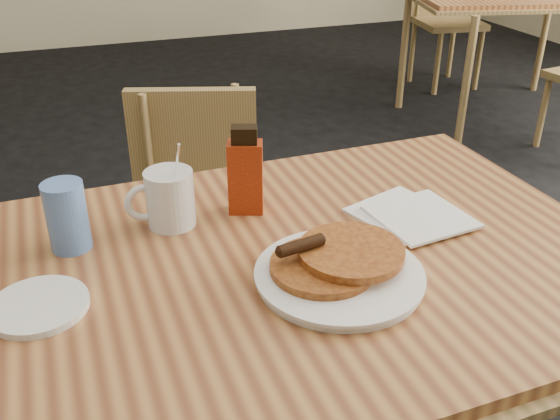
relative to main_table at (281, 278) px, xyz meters
The scene contains 9 objects.
main_table is the anchor object (origin of this frame).
chair_main_far 0.75m from the main_table, 88.30° to the left, with size 0.47×0.48×0.82m.
chair_neighbor_far 3.75m from the main_table, 52.20° to the left, with size 0.47×0.47×0.91m.
pancake_plate 0.13m from the main_table, 51.94° to the right, with size 0.29×0.29×0.07m.
coffee_mug 0.27m from the main_table, 129.22° to the left, with size 0.13×0.09×0.18m.
syrup_bottle 0.23m from the main_table, 90.84° to the left, with size 0.08×0.06×0.18m.
napkin_stack 0.31m from the main_table, 10.45° to the left, with size 0.22×0.24×0.01m.
blue_tumbler 0.40m from the main_table, 153.57° to the left, with size 0.07×0.07×0.13m, color #557EC7.
side_saucer 0.41m from the main_table, behind, with size 0.16×0.16×0.01m, color white.
Camera 1 is at (-0.31, -0.83, 1.36)m, focal length 40.00 mm.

